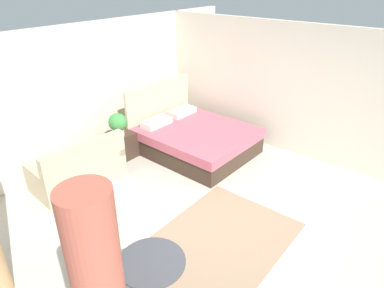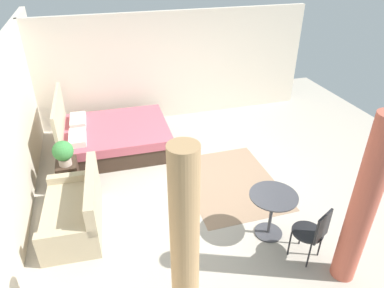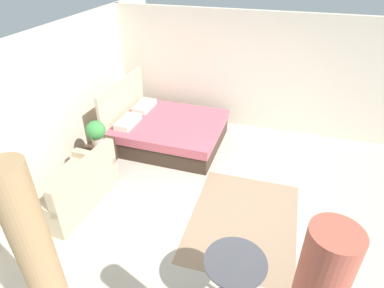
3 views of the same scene
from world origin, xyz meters
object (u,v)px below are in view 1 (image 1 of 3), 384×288
at_px(bed, 194,138).
at_px(couch, 79,170).
at_px(balcony_table, 153,277).
at_px(potted_plant, 118,123).
at_px(nightstand, 124,146).

xyz_separation_m(bed, couch, (-2.24, 0.79, -0.01)).
bearing_deg(balcony_table, potted_plant, 55.21).
distance_m(nightstand, balcony_table, 3.65).
height_order(nightstand, potted_plant, potted_plant).
bearing_deg(couch, potted_plant, 6.61).
bearing_deg(balcony_table, couch, 70.47).
bearing_deg(bed, couch, 160.64).
height_order(nightstand, balcony_table, balcony_table).
bearing_deg(couch, bed, -19.36).
relative_size(couch, nightstand, 2.92).
bearing_deg(bed, nightstand, 140.37).
bearing_deg(potted_plant, balcony_table, -124.79).
distance_m(couch, potted_plant, 1.16).
distance_m(bed, balcony_table, 3.83).
bearing_deg(potted_plant, couch, -173.39).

